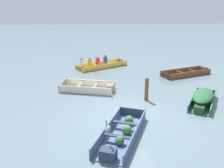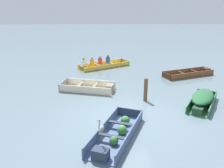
# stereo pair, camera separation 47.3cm
# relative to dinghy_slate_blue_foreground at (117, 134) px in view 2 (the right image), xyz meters

# --- Properties ---
(ground_plane) EXTENTS (80.00, 80.00, 0.00)m
(ground_plane) POSITION_rel_dinghy_slate_blue_foreground_xyz_m (0.39, 1.63, -0.16)
(ground_plane) COLOR slate
(dinghy_slate_blue_foreground) EXTENTS (2.24, 3.51, 0.40)m
(dinghy_slate_blue_foreground) POSITION_rel_dinghy_slate_blue_foreground_xyz_m (0.00, 0.00, 0.00)
(dinghy_slate_blue_foreground) COLOR #475B7F
(dinghy_slate_blue_foreground) RESTS_ON ground
(skiff_cream_near_moored) EXTENTS (3.07, 1.85, 0.41)m
(skiff_cream_near_moored) POSITION_rel_dinghy_slate_blue_foreground_xyz_m (-1.28, 4.90, -0.01)
(skiff_cream_near_moored) COLOR beige
(skiff_cream_near_moored) RESTS_ON ground
(skiff_green_mid_moored) EXTENTS (2.10, 2.72, 0.63)m
(skiff_green_mid_moored) POSITION_rel_dinghy_slate_blue_foreground_xyz_m (4.07, 2.75, 0.20)
(skiff_green_mid_moored) COLOR #387047
(skiff_green_mid_moored) RESTS_ON ground
(skiff_wooden_brown_far_moored) EXTENTS (3.47, 2.09, 0.36)m
(skiff_wooden_brown_far_moored) POSITION_rel_dinghy_slate_blue_foreground_xyz_m (4.98, 7.55, -0.03)
(skiff_wooden_brown_far_moored) COLOR brown
(skiff_wooden_brown_far_moored) RESTS_ON ground
(rowboat_yellow_with_crew) EXTENTS (3.77, 2.95, 0.89)m
(rowboat_yellow_with_crew) POSITION_rel_dinghy_slate_blue_foreground_xyz_m (-0.84, 9.62, 0.05)
(rowboat_yellow_with_crew) COLOR #E5BC47
(rowboat_yellow_with_crew) RESTS_ON ground
(heron_on_dinghy) EXTENTS (0.27, 0.44, 0.84)m
(heron_on_dinghy) POSITION_rel_dinghy_slate_blue_foreground_xyz_m (-0.53, -0.88, 0.71)
(heron_on_dinghy) COLOR olive
(heron_on_dinghy) RESTS_ON dinghy_slate_blue_foreground
(mooring_post) EXTENTS (0.18, 0.18, 1.14)m
(mooring_post) POSITION_rel_dinghy_slate_blue_foreground_xyz_m (1.51, 3.41, 0.42)
(mooring_post) COLOR brown
(mooring_post) RESTS_ON ground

